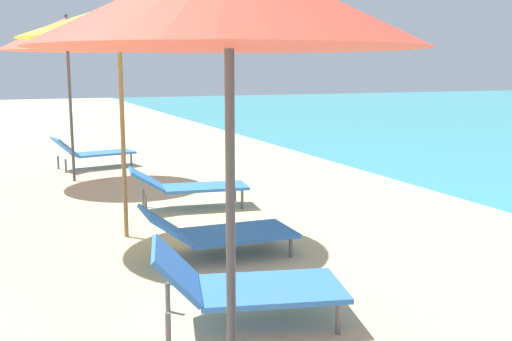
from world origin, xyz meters
name	(u,v)px	position (x,y,z in m)	size (l,w,h in m)	color
umbrella_second	(229,0)	(-0.12, 3.60, 2.23)	(1.96, 1.96, 2.53)	#4C4C51
lounger_second_shoreside	(243,284)	(0.39, 4.76, 0.31)	(1.55, 1.01, 0.63)	blue
umbrella_third	(119,22)	(0.00, 7.45, 2.40)	(2.14, 2.14, 2.66)	olive
lounger_third_shoreside	(188,185)	(1.04, 8.54, 0.32)	(1.65, 0.77, 0.58)	blue
lounger_third_inland	(217,231)	(0.72, 6.35, 0.27)	(1.55, 0.72, 0.55)	blue
umbrella_farthest	(67,34)	(-0.20, 11.22, 2.45)	(2.22, 2.22, 2.78)	#4C4C51
lounger_farthest_shoreside	(92,152)	(0.27, 12.47, 0.32)	(1.60, 0.88, 0.64)	blue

